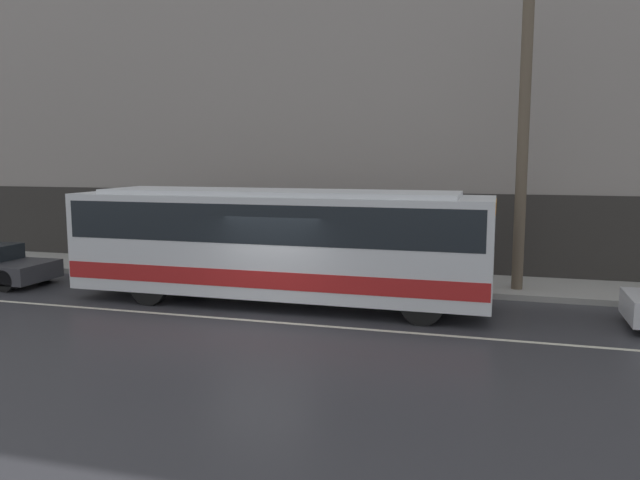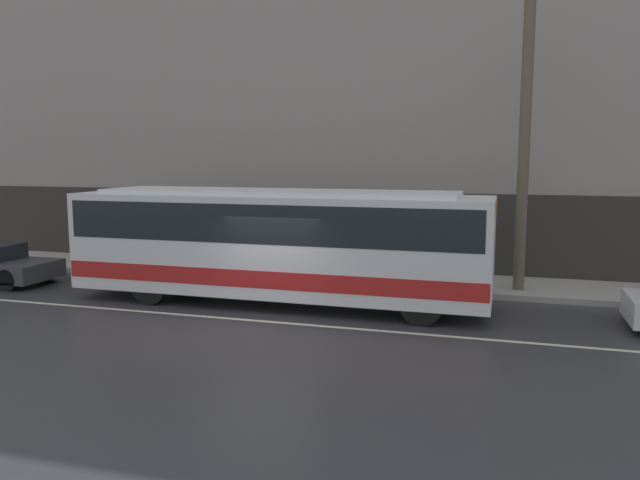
# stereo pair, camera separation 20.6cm
# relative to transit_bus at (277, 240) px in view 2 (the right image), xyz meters

# --- Properties ---
(ground_plane) EXTENTS (60.00, 60.00, 0.00)m
(ground_plane) POSITION_rel_transit_bus_xyz_m (0.33, -1.89, -1.75)
(ground_plane) COLOR #333338
(sidewalk) EXTENTS (60.00, 2.94, 0.17)m
(sidewalk) POSITION_rel_transit_bus_xyz_m (0.33, 3.58, -1.66)
(sidewalk) COLOR #A09E99
(sidewalk) RESTS_ON ground_plane
(building_facade) EXTENTS (60.00, 0.35, 12.72)m
(building_facade) POSITION_rel_transit_bus_xyz_m (0.33, 5.20, 4.40)
(building_facade) COLOR gray
(building_facade) RESTS_ON ground_plane
(lane_stripe) EXTENTS (54.00, 0.14, 0.01)m
(lane_stripe) POSITION_rel_transit_bus_xyz_m (0.33, -1.89, -1.75)
(lane_stripe) COLOR beige
(lane_stripe) RESTS_ON ground_plane
(transit_bus) EXTENTS (11.37, 2.56, 3.10)m
(transit_bus) POSITION_rel_transit_bus_xyz_m (0.00, 0.00, 0.00)
(transit_bus) COLOR silver
(transit_bus) RESTS_ON ground_plane
(utility_pole_near) EXTENTS (0.32, 0.32, 8.51)m
(utility_pole_near) POSITION_rel_transit_bus_xyz_m (6.33, 2.97, 2.67)
(utility_pole_near) COLOR brown
(utility_pole_near) RESTS_ON sidewalk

